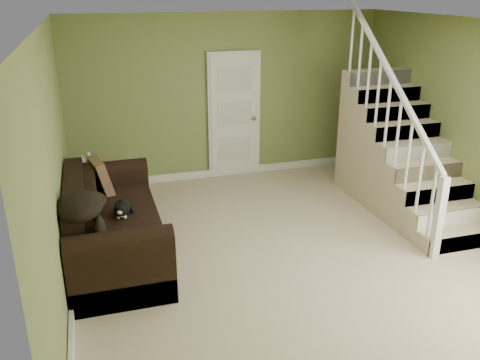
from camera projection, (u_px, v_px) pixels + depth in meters
floor at (289, 251)px, 6.06m from camera, size 5.00×5.50×0.01m
ceiling at (298, 24)px, 5.12m from camera, size 5.00×5.50×0.01m
wall_back at (227, 97)px, 8.05m from camera, size 5.00×0.04×2.60m
wall_front at (463, 273)px, 3.13m from camera, size 5.00×0.04×2.60m
wall_left at (54, 168)px, 4.92m from camera, size 0.04×5.50×2.60m
baseboard_back at (229, 171)px, 8.47m from camera, size 5.00×0.04×0.12m
baseboard_left at (72, 278)px, 5.37m from camera, size 0.04×5.50×0.12m
baseboard_right at (464, 220)px, 6.70m from camera, size 0.04×5.50×0.12m
door at (234, 116)px, 8.14m from camera, size 0.86×0.12×2.02m
staircase at (396, 160)px, 7.23m from camera, size 1.00×2.51×2.82m
sofa at (110, 227)px, 5.84m from camera, size 1.03×2.38×0.94m
side_table at (93, 192)px, 6.93m from camera, size 0.61×0.61×0.86m
cat at (122, 208)px, 5.75m from camera, size 0.24×0.49×0.24m
banana at (129, 233)px, 5.32m from camera, size 0.08×0.17×0.05m
throw_pillow at (101, 176)px, 6.40m from camera, size 0.31×0.49×0.47m
throw_blanket at (79, 206)px, 4.89m from camera, size 0.54×0.66×0.24m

